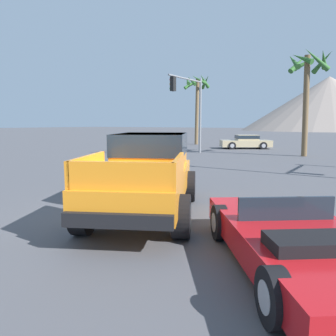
# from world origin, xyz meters

# --- Properties ---
(ground_plane) EXTENTS (320.00, 320.00, 0.00)m
(ground_plane) POSITION_xyz_m (0.00, 0.00, 0.00)
(ground_plane) COLOR #4C4C51
(orange_pickup_truck) EXTENTS (3.93, 5.46, 1.90)m
(orange_pickup_truck) POSITION_xyz_m (0.20, 0.44, 1.08)
(orange_pickup_truck) COLOR orange
(orange_pickup_truck) RESTS_ON ground_plane
(red_convertible_car) EXTENTS (4.02, 4.56, 1.00)m
(red_convertible_car) POSITION_xyz_m (4.07, -1.10, 0.40)
(red_convertible_car) COLOR #B21419
(red_convertible_car) RESTS_ON ground_plane
(parked_car_tan) EXTENTS (4.55, 3.79, 1.20)m
(parked_car_tan) POSITION_xyz_m (-4.71, 21.70, 0.61)
(parked_car_tan) COLOR tan
(parked_car_tan) RESTS_ON ground_plane
(traffic_light_main) EXTENTS (0.38, 4.42, 5.40)m
(traffic_light_main) POSITION_xyz_m (-6.18, 14.02, 3.82)
(traffic_light_main) COLOR slate
(traffic_light_main) RESTS_ON ground_plane
(palm_tree_tall) EXTENTS (2.97, 2.92, 6.84)m
(palm_tree_tall) POSITION_xyz_m (0.88, 17.09, 5.17)
(palm_tree_tall) COLOR brown
(palm_tree_tall) RESTS_ON ground_plane
(palm_tree_short) EXTENTS (2.97, 2.96, 7.16)m
(palm_tree_short) POSITION_xyz_m (-11.13, 24.68, 5.41)
(palm_tree_short) COLOR brown
(palm_tree_short) RESTS_ON ground_plane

